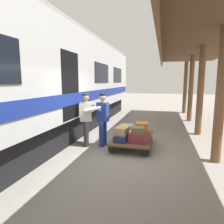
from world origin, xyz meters
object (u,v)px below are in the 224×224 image
suitcase_yellow_case (123,129)px  suitcase_burgundy_valise (139,137)px  suitcase_tan_vintage (121,131)px  porter_by_door (87,118)px  suitcase_red_plastic (141,134)px  suitcase_cream_canvas (124,134)px  porter_in_overalls (102,118)px  train_car (27,82)px  suitcase_olive_duffel (138,130)px  suitcase_navy_fabric (121,138)px  suitcase_slate_roller (142,131)px  luggage_cart (132,138)px  suitcase_orange_carryall (142,126)px  suitcase_gray_aluminum (127,129)px

suitcase_yellow_case → suitcase_burgundy_valise: bearing=136.7°
suitcase_tan_vintage → porter_by_door: 1.25m
suitcase_red_plastic → suitcase_tan_vintage: (0.52, 0.52, 0.18)m
suitcase_red_plastic → porter_by_door: size_ratio=0.31×
suitcase_cream_canvas → porter_in_overalls: porter_in_overalls is taller
train_car → suitcase_burgundy_valise: size_ratio=34.40×
train_car → suitcase_yellow_case: 3.40m
train_car → suitcase_olive_duffel: bearing=-177.7°
suitcase_navy_fabric → suitcase_slate_roller: 1.16m
luggage_cart → suitcase_cream_canvas: suitcase_cream_canvas is taller
suitcase_red_plastic → suitcase_olive_duffel: suitcase_olive_duffel is taller
suitcase_red_plastic → suitcase_tan_vintage: size_ratio=1.46×
suitcase_burgundy_valise → suitcase_olive_duffel: 0.23m
train_car → suitcase_navy_fabric: 3.43m
suitcase_burgundy_valise → suitcase_yellow_case: (0.58, -0.54, 0.10)m
suitcase_navy_fabric → suitcase_orange_carryall: bearing=-137.4°
porter_by_door → suitcase_tan_vintage: bearing=169.1°
suitcase_cream_canvas → suitcase_orange_carryall: (-0.56, -0.00, 0.28)m
suitcase_navy_fabric → suitcase_gray_aluminum: 1.03m
suitcase_slate_roller → suitcase_yellow_case: 0.77m
suitcase_burgundy_valise → suitcase_tan_vintage: 0.55m
suitcase_tan_vintage → porter_by_door: (1.20, -0.23, 0.30)m
suitcase_navy_fabric → suitcase_red_plastic: size_ratio=1.13×
suitcase_red_plastic → suitcase_olive_duffel: bearing=86.7°
suitcase_tan_vintage → train_car: bearing=3.1°
suitcase_orange_carryall → suitcase_slate_roller: bearing=-87.1°
suitcase_cream_canvas → suitcase_gray_aluminum: 0.52m
suitcase_tan_vintage → suitcase_olive_duffel: 0.50m
suitcase_cream_canvas → suitcase_red_plastic: suitcase_red_plastic is taller
suitcase_navy_fabric → suitcase_yellow_case: bearing=-85.9°
suitcase_burgundy_valise → suitcase_tan_vintage: bearing=0.3°
suitcase_navy_fabric → suitcase_burgundy_valise: 0.54m
train_car → suitcase_navy_fabric: (-3.00, -0.17, -1.64)m
suitcase_slate_roller → porter_in_overalls: (1.23, 0.68, 0.52)m
suitcase_navy_fabric → suitcase_orange_carryall: (-0.56, -0.52, 0.27)m
suitcase_slate_roller → suitcase_tan_vintage: bearing=63.2°
suitcase_olive_duffel → porter_in_overalls: size_ratio=0.22×
luggage_cart → suitcase_red_plastic: 0.32m
suitcase_red_plastic → suitcase_gray_aluminum: 0.74m
suitcase_navy_fabric → porter_in_overalls: bearing=-26.8°
train_car → suitcase_tan_vintage: bearing=-176.9°
suitcase_slate_roller → suitcase_gray_aluminum: 0.54m
suitcase_slate_roller → suitcase_red_plastic: (0.00, 0.51, 0.03)m
suitcase_cream_canvas → suitcase_red_plastic: bearing=180.0°
suitcase_navy_fabric → suitcase_tan_vintage: suitcase_tan_vintage is taller
suitcase_yellow_case → suitcase_olive_duffel: (-0.54, 0.57, 0.13)m
suitcase_navy_fabric → suitcase_gray_aluminum: (0.00, -1.03, 0.04)m
suitcase_cream_canvas → suitcase_orange_carryall: size_ratio=1.52×
suitcase_navy_fabric → suitcase_olive_duffel: 0.57m
train_car → luggage_cart: train_car is taller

